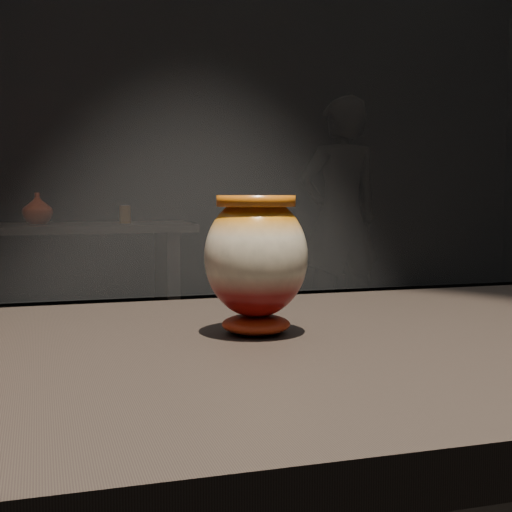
% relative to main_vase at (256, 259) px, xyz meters
% --- Properties ---
extents(main_vase, '(0.19, 0.19, 0.19)m').
position_rel_main_vase_xyz_m(main_vase, '(0.00, 0.00, 0.00)').
color(main_vase, maroon).
rests_on(main_vase, display_plinth).
extents(back_shelf, '(2.00, 0.60, 0.90)m').
position_rel_main_vase_xyz_m(back_shelf, '(-0.34, 3.63, -0.37)').
color(back_shelf, black).
rests_on(back_shelf, ground).
extents(back_vase_mid, '(0.23, 0.23, 0.19)m').
position_rel_main_vase_xyz_m(back_vase_mid, '(-0.29, 3.65, -0.01)').
color(back_vase_mid, maroon).
rests_on(back_vase_mid, back_shelf).
extents(back_vase_right, '(0.07, 0.07, 0.11)m').
position_rel_main_vase_xyz_m(back_vase_right, '(0.24, 3.59, -0.05)').
color(back_vase_right, brown).
rests_on(back_vase_right, back_shelf).
extents(visitor, '(0.68, 0.47, 1.81)m').
position_rel_main_vase_xyz_m(visitor, '(1.90, 4.04, -0.10)').
color(visitor, black).
rests_on(visitor, ground).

